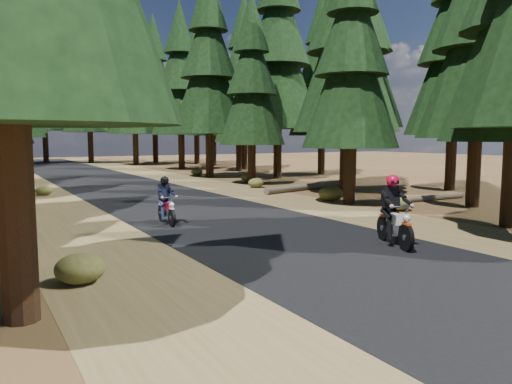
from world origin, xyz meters
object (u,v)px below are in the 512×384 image
rider_lead (395,222)px  log_near (305,187)px  rider_follow (166,208)px  log_far (435,197)px

rider_lead → log_near: bearing=-95.6°
rider_follow → log_near: bearing=-144.7°
log_far → rider_follow: bearing=179.6°
log_far → rider_lead: (-8.12, -5.66, 0.47)m
rider_lead → log_far: bearing=-124.7°
log_near → log_far: size_ratio=1.72×
log_near → rider_lead: 13.10m
log_far → log_near: bearing=111.2°
rider_follow → rider_lead: bearing=126.8°
log_near → rider_follow: 11.32m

